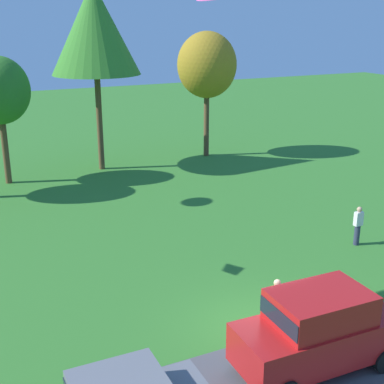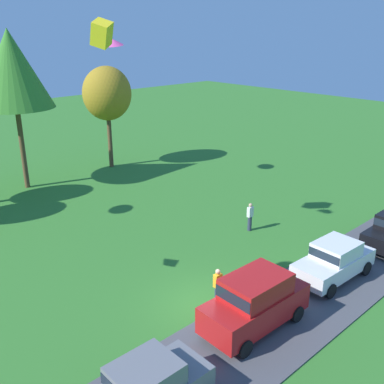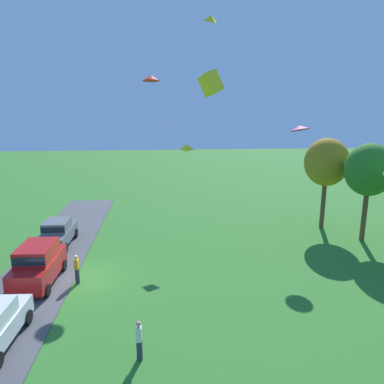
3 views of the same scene
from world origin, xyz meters
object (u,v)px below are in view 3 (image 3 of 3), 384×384
Objects in this scene: tree_lone_near at (369,170)px; kite_delta_over_trees at (300,128)px; kite_delta_topmost at (151,78)px; tree_far_left at (327,163)px; person_watching_sky at (77,269)px; person_on_lawn at (139,340)px; car_sedan_mid_row at (58,232)px; car_suv_near_entrance at (38,263)px; kite_diamond_high_right at (211,18)px; kite_diamond_trailing_tail at (187,147)px; kite_box_high_left at (211,83)px.

tree_lone_near is 5.77m from kite_delta_over_trees.
kite_delta_topmost is at bearing -103.56° from kite_delta_over_trees.
tree_far_left is at bearing 86.80° from kite_delta_topmost.
kite_delta_topmost is at bearing 155.79° from person_watching_sky.
person_on_lawn is 20.29m from tree_lone_near.
car_sedan_mid_row is 5.86m from car_suv_near_entrance.
car_suv_near_entrance is 2.72× the size of person_watching_sky.
person_watching_sky is 17.86m from kite_delta_over_trees.
tree_far_left is at bearing 137.56° from person_on_lawn.
kite_diamond_high_right is at bearing 124.33° from person_watching_sky.
tree_lone_near is 13.14m from kite_diamond_trailing_tail.
tree_far_left reaches higher than person_watching_sky.
kite_delta_topmost is at bearing 145.52° from car_suv_near_entrance.
car_suv_near_entrance is 3.67× the size of kite_delta_topmost.
car_suv_near_entrance is 6.03× the size of kite_diamond_trailing_tail.
kite_diamond_high_right reaches higher than person_watching_sky.
tree_far_left is 11.37m from kite_diamond_trailing_tail.
kite_diamond_high_right is at bearing -80.54° from kite_delta_over_trees.
kite_delta_topmost reaches higher than kite_diamond_trailing_tail.
kite_delta_topmost is at bearing -132.50° from kite_diamond_high_right.
kite_delta_over_trees is at bearing 99.46° from kite_diamond_high_right.
person_on_lawn is 1.35× the size of kite_delta_topmost.
kite_diamond_high_right is 0.75× the size of kite_box_high_left.
kite_diamond_trailing_tail is (-1.91, -12.91, 1.54)m from tree_lone_near.
kite_delta_topmost is at bearing -159.81° from kite_box_high_left.
kite_delta_over_trees is at bearing 140.96° from person_on_lawn.
car_sedan_mid_row is at bearing -119.67° from kite_box_high_left.
kite_diamond_high_right is at bearing 160.90° from person_on_lawn.
tree_far_left reaches higher than tree_lone_near.
kite_diamond_trailing_tail reaches higher than person_watching_sky.
kite_diamond_high_right is at bearing -91.61° from tree_lone_near.
kite_diamond_trailing_tail is at bearing -136.88° from kite_diamond_high_right.
person_watching_sky is at bearing 23.80° from car_sedan_mid_row.
kite_diamond_trailing_tail is at bearing 137.01° from person_watching_sky.
tree_lone_near is 5.12× the size of kite_delta_over_trees.
kite_box_high_left is at bearing -67.11° from tree_lone_near.
kite_delta_over_trees is 10.19m from kite_box_high_left.
car_sedan_mid_row is at bearing -82.87° from tree_far_left.
car_suv_near_entrance is 2.72× the size of person_on_lawn.
tree_lone_near is 9.39× the size of kite_diamond_trailing_tail.
kite_diamond_high_right reaches higher than tree_far_left.
kite_delta_topmost reaches higher than person_on_lawn.
car_suv_near_entrance is at bearing -68.77° from kite_delta_over_trees.
tree_far_left is 5.77× the size of kite_delta_topmost.
person_on_lawn is 21.21m from tree_far_left.
kite_delta_over_trees is 9.71m from kite_diamond_high_right.
tree_far_left is at bearing 128.82° from kite_box_high_left.
kite_delta_topmost is (-9.16, 6.29, 10.48)m from car_suv_near_entrance.
kite_diamond_high_right reaches higher than car_sedan_mid_row.
kite_delta_over_trees reaches higher than car_suv_near_entrance.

